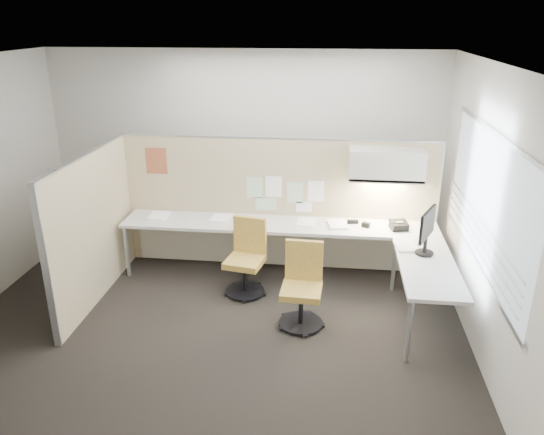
# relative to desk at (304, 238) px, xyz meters

# --- Properties ---
(floor) EXTENTS (5.50, 4.50, 0.01)m
(floor) POSITION_rel_desk_xyz_m (-0.93, -1.13, -0.61)
(floor) COLOR black
(floor) RESTS_ON ground
(ceiling) EXTENTS (5.50, 4.50, 0.01)m
(ceiling) POSITION_rel_desk_xyz_m (-0.93, -1.13, 2.20)
(ceiling) COLOR white
(ceiling) RESTS_ON wall_back
(wall_back) EXTENTS (5.50, 0.02, 2.80)m
(wall_back) POSITION_rel_desk_xyz_m (-0.93, 1.12, 0.80)
(wall_back) COLOR beige
(wall_back) RESTS_ON ground
(wall_front) EXTENTS (5.50, 0.02, 2.80)m
(wall_front) POSITION_rel_desk_xyz_m (-0.93, -3.38, 0.80)
(wall_front) COLOR beige
(wall_front) RESTS_ON ground
(wall_right) EXTENTS (0.02, 4.50, 2.80)m
(wall_right) POSITION_rel_desk_xyz_m (1.82, -1.13, 0.80)
(wall_right) COLOR beige
(wall_right) RESTS_ON ground
(window_pane) EXTENTS (0.01, 2.80, 1.30)m
(window_pane) POSITION_rel_desk_xyz_m (1.79, -1.13, 0.95)
(window_pane) COLOR #ACBCC7
(window_pane) RESTS_ON wall_right
(partition_back) EXTENTS (4.10, 0.06, 1.75)m
(partition_back) POSITION_rel_desk_xyz_m (-0.38, 0.47, 0.27)
(partition_back) COLOR #C2B086
(partition_back) RESTS_ON floor
(partition_left) EXTENTS (0.06, 2.20, 1.75)m
(partition_left) POSITION_rel_desk_xyz_m (-2.43, -0.63, 0.27)
(partition_left) COLOR #C2B086
(partition_left) RESTS_ON floor
(desk) EXTENTS (4.00, 2.07, 0.73)m
(desk) POSITION_rel_desk_xyz_m (0.00, 0.00, 0.00)
(desk) COLOR beige
(desk) RESTS_ON floor
(overhead_bin) EXTENTS (0.90, 0.36, 0.38)m
(overhead_bin) POSITION_rel_desk_xyz_m (0.97, 0.26, 0.91)
(overhead_bin) COLOR beige
(overhead_bin) RESTS_ON partition_back
(task_light_strip) EXTENTS (0.60, 0.06, 0.02)m
(task_light_strip) POSITION_rel_desk_xyz_m (0.97, 0.26, 0.70)
(task_light_strip) COLOR #FFEABF
(task_light_strip) RESTS_ON overhead_bin
(pinned_papers) EXTENTS (1.01, 0.00, 0.47)m
(pinned_papers) POSITION_rel_desk_xyz_m (-0.30, 0.44, 0.43)
(pinned_papers) COLOR #8CBF8C
(pinned_papers) RESTS_ON partition_back
(poster) EXTENTS (0.28, 0.00, 0.35)m
(poster) POSITION_rel_desk_xyz_m (-1.98, 0.44, 0.82)
(poster) COLOR #E8541D
(poster) RESTS_ON partition_back
(chair_left) EXTENTS (0.50, 0.52, 0.92)m
(chair_left) POSITION_rel_desk_xyz_m (-0.67, -0.33, -0.17)
(chair_left) COLOR black
(chair_left) RESTS_ON floor
(chair_right) EXTENTS (0.48, 0.49, 0.92)m
(chair_right) POSITION_rel_desk_xyz_m (0.04, -0.97, -0.17)
(chair_right) COLOR black
(chair_right) RESTS_ON floor
(monitor) EXTENTS (0.23, 0.46, 0.51)m
(monitor) POSITION_rel_desk_xyz_m (1.37, -0.59, 0.43)
(monitor) COLOR black
(monitor) RESTS_ON desk
(phone) EXTENTS (0.25, 0.23, 0.12)m
(phone) POSITION_rel_desk_xyz_m (1.16, 0.12, 0.18)
(phone) COLOR black
(phone) RESTS_ON desk
(stapler) EXTENTS (0.14, 0.06, 0.05)m
(stapler) POSITION_rel_desk_xyz_m (0.60, 0.24, 0.15)
(stapler) COLOR black
(stapler) RESTS_ON desk
(tape_dispenser) EXTENTS (0.12, 0.09, 0.06)m
(tape_dispenser) POSITION_rel_desk_xyz_m (0.76, 0.14, 0.16)
(tape_dispenser) COLOR black
(tape_dispenser) RESTS_ON desk
(coat_hook) EXTENTS (0.18, 0.47, 1.40)m
(coat_hook) POSITION_rel_desk_xyz_m (-2.51, -1.29, 0.81)
(coat_hook) COLOR silver
(coat_hook) RESTS_ON partition_left
(paper_stack_0) EXTENTS (0.23, 0.30, 0.03)m
(paper_stack_0) POSITION_rel_desk_xyz_m (-1.92, 0.18, 0.14)
(paper_stack_0) COLOR white
(paper_stack_0) RESTS_ON desk
(paper_stack_1) EXTENTS (0.24, 0.31, 0.02)m
(paper_stack_1) POSITION_rel_desk_xyz_m (-1.10, 0.22, 0.14)
(paper_stack_1) COLOR white
(paper_stack_1) RESTS_ON desk
(paper_stack_2) EXTENTS (0.24, 0.31, 0.03)m
(paper_stack_2) POSITION_rel_desk_xyz_m (-0.64, 0.09, 0.14)
(paper_stack_2) COLOR white
(paper_stack_2) RESTS_ON desk
(paper_stack_3) EXTENTS (0.27, 0.33, 0.01)m
(paper_stack_3) POSITION_rel_desk_xyz_m (0.01, 0.22, 0.13)
(paper_stack_3) COLOR white
(paper_stack_3) RESTS_ON desk
(paper_stack_4) EXTENTS (0.28, 0.34, 0.03)m
(paper_stack_4) POSITION_rel_desk_xyz_m (0.41, 0.15, 0.14)
(paper_stack_4) COLOR white
(paper_stack_4) RESTS_ON desk
(paper_stack_5) EXTENTS (0.27, 0.33, 0.02)m
(paper_stack_5) POSITION_rel_desk_xyz_m (1.19, -0.42, 0.14)
(paper_stack_5) COLOR white
(paper_stack_5) RESTS_ON desk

